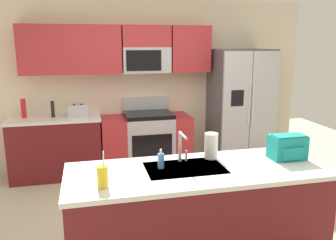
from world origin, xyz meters
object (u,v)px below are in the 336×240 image
Objects in this scene: pepper_mill at (53,109)px; backpack at (288,147)px; bottle_red at (23,108)px; refrigerator at (240,108)px; drink_cup_yellow at (103,177)px; range_oven at (146,141)px; sink_faucet at (181,144)px; toaster at (78,111)px; paper_towel_roll at (211,146)px; soap_dispenser at (161,161)px.

pepper_mill is 0.74× the size of backpack.
pepper_mill is 0.87× the size of bottle_red.
drink_cup_yellow is (-2.31, -2.59, 0.06)m from refrigerator.
sink_faucet is at bearing -91.65° from range_oven.
toaster is (-2.52, 0.02, 0.07)m from refrigerator.
drink_cup_yellow is at bearing -131.72° from refrigerator.
pepper_mill is at bearing 133.51° from backpack.
bottle_red reaches higher than pepper_mill.
drink_cup_yellow reaches higher than paper_towel_roll.
backpack reaches higher than range_oven.
toaster reaches higher than soap_dispenser.
toaster is 2.49m from paper_towel_roll.
pepper_mill reaches higher than toaster.
bottle_red is (-3.27, 0.13, 0.11)m from refrigerator.
soap_dispenser is at bearing -154.37° from sink_faucet.
bottle_red is at bearing 171.84° from toaster.
toaster is at bearing 129.36° from backpack.
bottle_red is (-0.40, 0.06, 0.02)m from pepper_mill.
refrigerator is at bearing 75.44° from backpack.
soap_dispenser is at bearing -72.56° from toaster.
bottle_red reaches higher than paper_towel_roll.
refrigerator is at bearing -2.22° from bottle_red.
toaster is 2.40m from sink_faucet.
toaster is at bearing 94.78° from drink_cup_yellow.
bottle_red is 0.95× the size of drink_cup_yellow.
range_oven is at bearing 96.03° from paper_towel_roll.
range_oven is 5.01× the size of bottle_red.
drink_cup_yellow reaches higher than bottle_red.
refrigerator is 3.46m from drink_cup_yellow.
sink_faucet is at bearing 25.63° from soap_dispenser.
drink_cup_yellow reaches higher than backpack.
refrigerator is 7.86× the size of pepper_mill.
bottle_red reaches higher than backpack.
soap_dispenser is at bearing -65.51° from pepper_mill.
backpack is at bearing -1.46° from soap_dispenser.
drink_cup_yellow is 0.59m from soap_dispenser.
pepper_mill is at bearing 178.62° from refrigerator.
sink_faucet is (-0.07, -2.26, 0.62)m from range_oven.
sink_faucet is at bearing -53.95° from bottle_red.
backpack is (-0.60, -2.32, 0.09)m from refrigerator.
toaster is 3.03m from backpack.
soap_dispenser is 0.71× the size of paper_towel_roll.
refrigerator is 6.61× the size of toaster.
sink_faucet reaches higher than toaster.
refrigerator is (1.52, -0.07, 0.48)m from range_oven.
refrigerator reaches higher than paper_towel_roll.
backpack is at bearing 8.81° from drink_cup_yellow.
pepper_mill is (-2.87, 0.07, 0.09)m from refrigerator.
sink_faucet is at bearing 172.38° from backpack.
sink_faucet is 0.99m from backpack.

